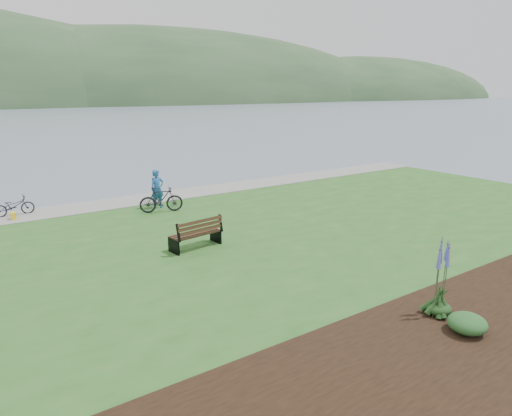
% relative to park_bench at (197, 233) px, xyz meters
% --- Properties ---
extents(ground, '(600.00, 600.00, 0.00)m').
position_rel_park_bench_xyz_m(ground, '(3.30, 1.07, -0.96)').
color(ground, slate).
rests_on(ground, ground).
extents(lawn, '(34.00, 20.00, 0.40)m').
position_rel_park_bench_xyz_m(lawn, '(3.30, -0.93, -0.76)').
color(lawn, '#285A1F').
rests_on(lawn, ground).
extents(shoreline_path, '(34.00, 2.20, 0.03)m').
position_rel_park_bench_xyz_m(shoreline_path, '(3.30, 7.97, -0.54)').
color(shoreline_path, gray).
rests_on(shoreline_path, lawn).
extents(far_hillside, '(580.00, 80.00, 38.00)m').
position_rel_park_bench_xyz_m(far_hillside, '(23.30, 171.07, -0.96)').
color(far_hillside, '#2C4D2B').
rests_on(far_hillside, ground).
extents(park_bench, '(1.89, 0.97, 1.12)m').
position_rel_park_bench_xyz_m(park_bench, '(0.00, 0.00, 0.00)').
color(park_bench, '#301F12').
rests_on(park_bench, lawn).
extents(person, '(0.82, 0.61, 2.10)m').
position_rel_park_bench_xyz_m(person, '(1.06, 6.01, 0.49)').
color(person, '#225A9C').
rests_on(person, lawn).
extents(bicycle_a, '(0.62, 1.67, 0.86)m').
position_rel_park_bench_xyz_m(bicycle_a, '(-4.63, 8.27, -0.13)').
color(bicycle_a, black).
rests_on(bicycle_a, lawn).
extents(bicycle_b, '(1.09, 1.99, 1.15)m').
position_rel_park_bench_xyz_m(bicycle_b, '(0.90, 5.23, 0.02)').
color(bicycle_b, black).
rests_on(bicycle_b, lawn).
extents(pannier, '(0.20, 0.31, 0.32)m').
position_rel_park_bench_xyz_m(pannier, '(-4.77, 7.56, -0.40)').
color(pannier, yellow).
rests_on(pannier, lawn).
extents(echium_4, '(0.62, 0.62, 2.32)m').
position_rel_park_bench_xyz_m(echium_4, '(2.59, -7.65, 0.43)').
color(echium_4, '#143513').
rests_on(echium_4, garden_bed).
extents(shrub_0, '(0.86, 0.86, 0.43)m').
position_rel_park_bench_xyz_m(shrub_0, '(2.37, -8.53, -0.30)').
color(shrub_0, '#1E4C21').
rests_on(shrub_0, garden_bed).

